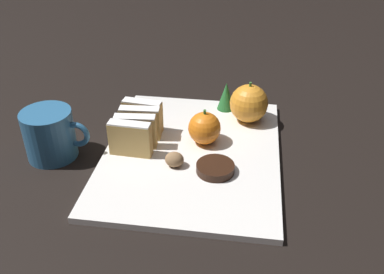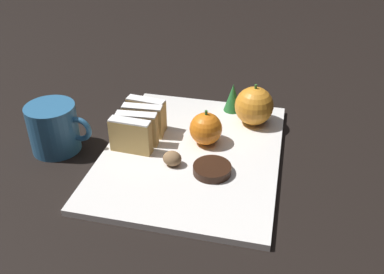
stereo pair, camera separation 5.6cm
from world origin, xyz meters
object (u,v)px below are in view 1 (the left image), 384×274
orange_far (249,103)px  coffee_mug (50,134)px  walnut (174,159)px  chocolate_cookie (215,168)px  orange_near (204,128)px

orange_far → coffee_mug: 0.39m
coffee_mug → orange_far: bearing=24.6°
walnut → chocolate_cookie: (0.07, -0.01, -0.01)m
orange_near → walnut: (-0.04, -0.08, -0.02)m
orange_far → chocolate_cookie: 0.19m
orange_near → coffee_mug: 0.28m
walnut → orange_far: bearing=55.6°
orange_near → walnut: 0.10m
orange_near → chocolate_cookie: (0.03, -0.09, -0.02)m
chocolate_cookie → coffee_mug: bearing=175.7°
orange_near → walnut: bearing=-117.1°
chocolate_cookie → coffee_mug: (-0.30, 0.02, 0.03)m
orange_near → walnut: size_ratio=2.09×
chocolate_cookie → orange_far: bearing=75.0°
walnut → chocolate_cookie: walnut is taller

